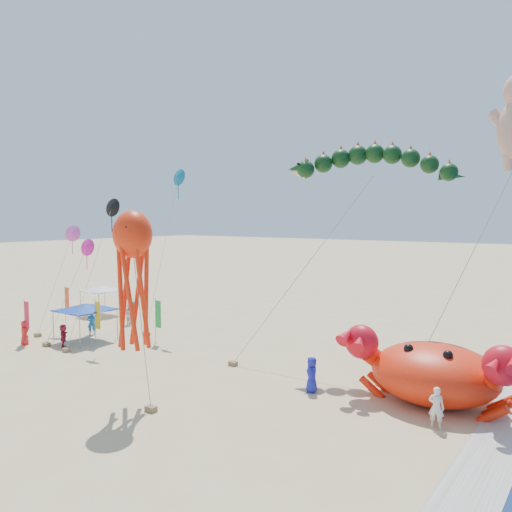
{
  "coord_description": "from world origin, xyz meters",
  "views": [
    {
      "loc": [
        15.37,
        -22.11,
        8.79
      ],
      "look_at": [
        -2.0,
        2.0,
        6.5
      ],
      "focal_mm": 35.0,
      "sensor_mm": 36.0,
      "label": 1
    }
  ],
  "objects": [
    {
      "name": "beachgoers",
      "position": [
        -11.51,
        0.87,
        0.87
      ],
      "size": [
        28.06,
        10.35,
        1.8
      ],
      "color": "#246E3E",
      "rests_on": "ground"
    },
    {
      "name": "canopy_blue",
      "position": [
        -15.0,
        -0.77,
        2.44
      ],
      "size": [
        3.67,
        3.67,
        2.71
      ],
      "color": "gray",
      "rests_on": "ground"
    },
    {
      "name": "canopy_white",
      "position": [
        -21.99,
        5.91,
        2.44
      ],
      "size": [
        3.17,
        3.17,
        2.71
      ],
      "color": "gray",
      "rests_on": "ground"
    },
    {
      "name": "feather_flags",
      "position": [
        -15.46,
        -0.36,
        2.01
      ],
      "size": [
        11.57,
        5.75,
        3.2
      ],
      "color": "gray",
      "rests_on": "ground"
    },
    {
      "name": "crab_inflatable",
      "position": [
        8.73,
        1.43,
        1.56
      ],
      "size": [
        8.09,
        5.18,
        3.54
      ],
      "color": "red",
      "rests_on": "ground"
    },
    {
      "name": "foam_strip",
      "position": [
        12.0,
        0.0,
        0.01
      ],
      "size": [
        320.0,
        320.0,
        0.0
      ],
      "primitive_type": "plane",
      "color": "silver",
      "rests_on": "ground"
    },
    {
      "name": "small_kites",
      "position": [
        -15.11,
        1.54,
        7.96
      ],
      "size": [
        9.04,
        8.83,
        12.54
      ],
      "color": "#0C688A",
      "rests_on": "ground"
    },
    {
      "name": "ground",
      "position": [
        0.0,
        0.0,
        0.0
      ],
      "size": [
        320.0,
        320.0,
        0.0
      ],
      "primitive_type": "plane",
      "color": "#D1B784",
      "rests_on": "ground"
    },
    {
      "name": "octopus_kite",
      "position": [
        -2.78,
        -6.72,
        6.41
      ],
      "size": [
        2.62,
        1.73,
        9.13
      ],
      "color": "#FF2F0D",
      "rests_on": "ground"
    },
    {
      "name": "dragon_kite",
      "position": [
        3.6,
        5.83,
        11.7
      ],
      "size": [
        11.47,
        7.72,
        12.79
      ],
      "color": "black",
      "rests_on": "ground"
    }
  ]
}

